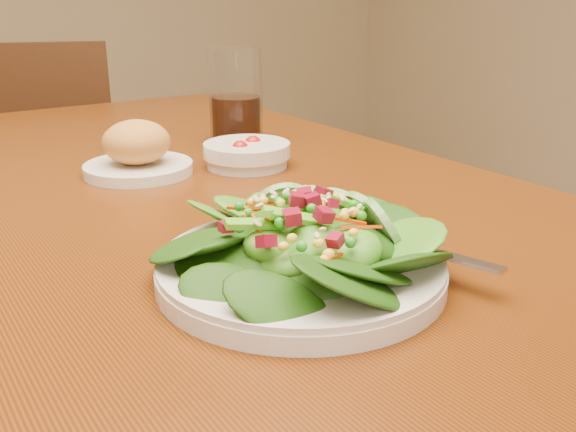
# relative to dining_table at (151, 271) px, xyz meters

# --- Properties ---
(dining_table) EXTENTS (0.90, 1.40, 0.75)m
(dining_table) POSITION_rel_dining_table_xyz_m (0.00, 0.00, 0.00)
(dining_table) COLOR #572A09
(dining_table) RESTS_ON ground_plane
(chair_far) EXTENTS (0.52, 0.52, 0.87)m
(chair_far) POSITION_rel_dining_table_xyz_m (0.14, 1.11, -0.19)
(chair_far) COLOR #361D0E
(chair_far) RESTS_ON ground_plane
(salad_plate) EXTENTS (0.26, 0.25, 0.07)m
(salad_plate) POSITION_rel_dining_table_xyz_m (0.03, -0.31, 0.13)
(salad_plate) COLOR silver
(salad_plate) RESTS_ON dining_table
(bread_plate) EXTENTS (0.15, 0.15, 0.08)m
(bread_plate) POSITION_rel_dining_table_xyz_m (0.03, 0.10, 0.13)
(bread_plate) COLOR silver
(bread_plate) RESTS_ON dining_table
(tomato_bowl) EXTENTS (0.12, 0.12, 0.04)m
(tomato_bowl) POSITION_rel_dining_table_xyz_m (0.18, 0.05, 0.12)
(tomato_bowl) COLOR silver
(tomato_bowl) RESTS_ON dining_table
(drinking_glass) EXTENTS (0.09, 0.09, 0.15)m
(drinking_glass) POSITION_rel_dining_table_xyz_m (0.24, 0.19, 0.17)
(drinking_glass) COLOR silver
(drinking_glass) RESTS_ON dining_table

